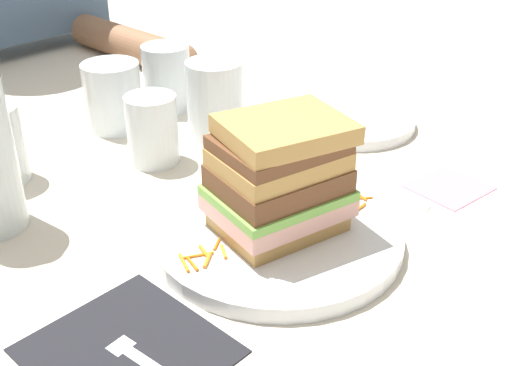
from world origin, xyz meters
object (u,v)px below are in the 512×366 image
at_px(fork, 146,360).
at_px(sandwich, 279,177).
at_px(napkin_pink, 449,187).
at_px(side_plate, 351,120).
at_px(main_plate, 277,234).
at_px(empty_tumbler_2, 167,78).
at_px(empty_tumbler_1, 152,129).
at_px(napkin_dark, 127,350).
at_px(juice_glass, 215,103).
at_px(knife, 355,185).
at_px(empty_tumbler_3, 113,96).

bearing_deg(fork, sandwich, 10.91).
relative_size(fork, napkin_pink, 1.99).
height_order(side_plate, napkin_pink, side_plate).
height_order(sandwich, side_plate, sandwich).
relative_size(main_plate, napkin_pink, 3.07).
bearing_deg(empty_tumbler_2, fork, -131.76).
bearing_deg(side_plate, empty_tumbler_2, 119.82).
bearing_deg(fork, side_plate, 17.74).
distance_m(fork, empty_tumbler_1, 0.36).
height_order(napkin_dark, side_plate, side_plate).
bearing_deg(sandwich, juice_glass, 59.84).
distance_m(sandwich, knife, 0.17).
height_order(knife, empty_tumbler_1, empty_tumbler_1).
height_order(fork, empty_tumbler_3, empty_tumbler_3).
height_order(sandwich, juice_glass, sandwich).
relative_size(sandwich, fork, 0.88).
bearing_deg(napkin_pink, juice_glass, 105.16).
xyz_separation_m(main_plate, empty_tumbler_1, (0.03, 0.24, 0.04)).
distance_m(empty_tumbler_3, napkin_pink, 0.47).
distance_m(main_plate, sandwich, 0.07).
xyz_separation_m(fork, side_plate, (0.50, 0.16, 0.00)).
bearing_deg(napkin_pink, main_plate, 161.56).
relative_size(empty_tumbler_2, side_plate, 0.54).
bearing_deg(empty_tumbler_2, napkin_pink, -81.13).
bearing_deg(napkin_pink, fork, 175.26).
bearing_deg(knife, main_plate, -176.26).
bearing_deg(empty_tumbler_1, napkin_pink, -57.69).
bearing_deg(fork, juice_glass, 39.21).
bearing_deg(sandwich, napkin_pink, -18.35).
xyz_separation_m(main_plate, napkin_dark, (-0.20, -0.02, -0.01)).
height_order(napkin_dark, fork, fork).
xyz_separation_m(sandwich, empty_tumbler_3, (0.06, 0.36, -0.03)).
bearing_deg(knife, empty_tumbler_1, 118.58).
distance_m(fork, napkin_pink, 0.43).
bearing_deg(main_plate, empty_tumbler_2, 66.58).
xyz_separation_m(sandwich, knife, (0.15, 0.01, -0.07)).
distance_m(empty_tumbler_2, side_plate, 0.28).
relative_size(napkin_dark, empty_tumbler_2, 1.53).
distance_m(empty_tumbler_1, empty_tumbler_2, 0.18).
bearing_deg(empty_tumbler_2, juice_glass, -97.82).
height_order(fork, empty_tumbler_2, empty_tumbler_2).
bearing_deg(side_plate, sandwich, -157.85).
relative_size(empty_tumbler_2, empty_tumbler_3, 1.03).
height_order(fork, juice_glass, juice_glass).
bearing_deg(empty_tumbler_3, napkin_pink, -69.01).
bearing_deg(empty_tumbler_2, empty_tumbler_3, -179.14).
xyz_separation_m(empty_tumbler_2, empty_tumbler_3, (-0.10, -0.00, -0.00)).
bearing_deg(main_plate, knife, 3.74).
distance_m(sandwich, napkin_dark, 0.22).
distance_m(empty_tumbler_1, empty_tumbler_3, 0.13).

